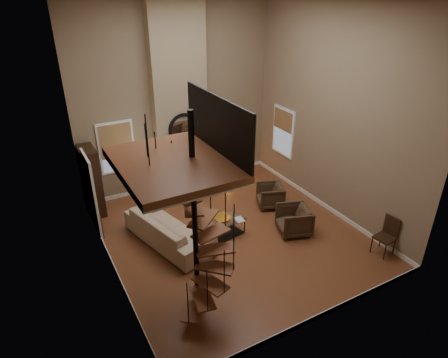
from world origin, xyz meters
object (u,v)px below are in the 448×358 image
hutch (92,181)px  armchair_near (273,195)px  sofa (168,229)px  armchair_far (297,220)px  side_chair (387,234)px  floor_lamp (141,161)px  coffee_table (223,227)px  accent_lamp (228,172)px

hutch → armchair_near: 5.00m
sofa → armchair_far: 3.26m
armchair_far → side_chair: size_ratio=0.87×
sofa → armchair_near: size_ratio=3.51×
floor_lamp → side_chair: size_ratio=1.85×
armchair_far → side_chair: side_chair is taller
side_chair → coffee_table: bearing=141.7°
accent_lamp → coffee_table: bearing=-121.4°
armchair_far → side_chair: (1.31, -1.69, 0.17)m
hutch → armchair_near: (4.49, -2.13, -0.60)m
coffee_table → side_chair: side_chair is taller
floor_lamp → sofa: bearing=-91.7°
floor_lamp → side_chair: (4.30, -4.80, -0.89)m
hutch → side_chair: bearing=-42.7°
floor_lamp → accent_lamp: floor_lamp is taller
floor_lamp → accent_lamp: (2.91, 0.33, -1.16)m
accent_lamp → side_chair: side_chair is taller
hutch → floor_lamp: size_ratio=1.13×
hutch → floor_lamp: (1.30, -0.36, 0.46)m
armchair_near → side_chair: bearing=41.8°
armchair_near → armchair_far: size_ratio=0.89×
sofa → coffee_table: (1.31, -0.43, -0.11)m
accent_lamp → side_chair: size_ratio=0.59×
armchair_far → floor_lamp: 4.44m
armchair_near → coffee_table: size_ratio=0.61×
accent_lamp → armchair_far: bearing=-88.8°
armchair_near → side_chair: size_ratio=0.77×
armchair_far → side_chair: bearing=56.8°
armchair_near → side_chair: 3.24m
armchair_far → accent_lamp: size_ratio=1.47×
armchair_far → armchair_near: bearing=-169.4°
sofa → armchair_far: sofa is taller
accent_lamp → armchair_near: bearing=-82.6°
armchair_far → hutch: bearing=-110.0°
side_chair → armchair_far: bearing=127.8°
sofa → floor_lamp: 2.21m
accent_lamp → sofa: bearing=-142.4°
sofa → armchair_near: bearing=-101.6°
coffee_table → side_chair: size_ratio=1.27×
coffee_table → accent_lamp: bearing=58.6°
armchair_near → coffee_table: (-1.94, -0.63, -0.07)m
hutch → sofa: hutch is taller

